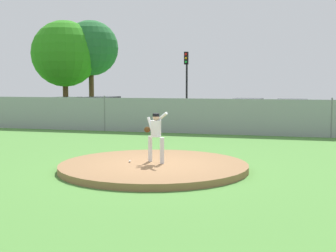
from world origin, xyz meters
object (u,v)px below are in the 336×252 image
object	(u,v)px
parked_car_navy	(247,114)
parked_car_charcoal	(292,114)
pitcher_youth	(156,132)
parked_car_red	(63,110)
traffic_cone_orange	(153,117)
baseball	(130,161)
parked_car_champagne	(102,110)
traffic_light_near	(186,73)

from	to	relation	value
parked_car_navy	parked_car_charcoal	bearing A→B (deg)	-6.19
pitcher_youth	parked_car_charcoal	size ratio (longest dim) A/B	0.33
pitcher_youth	parked_car_navy	bearing A→B (deg)	84.36
parked_car_navy	parked_car_red	bearing A→B (deg)	177.00
pitcher_youth	parked_car_navy	world-z (taller)	pitcher_youth
traffic_cone_orange	pitcher_youth	bearing A→B (deg)	-72.69
baseball	traffic_cone_orange	world-z (taller)	traffic_cone_orange
parked_car_navy	traffic_cone_orange	world-z (taller)	parked_car_navy
pitcher_youth	parked_car_navy	distance (m)	14.24
baseball	parked_car_navy	xyz separation A→B (m)	(2.17, 14.40, 0.57)
parked_car_champagne	parked_car_red	distance (m)	2.92
parked_car_champagne	parked_car_red	size ratio (longest dim) A/B	0.97
baseball	parked_car_charcoal	xyz separation A→B (m)	(4.80, 14.11, 0.59)
baseball	traffic_light_near	size ratio (longest dim) A/B	0.02
parked_car_navy	parked_car_red	xyz separation A→B (m)	(-12.49, 0.65, -0.01)
pitcher_youth	traffic_light_near	world-z (taller)	traffic_light_near
baseball	parked_car_champagne	distance (m)	16.71
baseball	traffic_cone_orange	bearing A→B (deg)	104.75
baseball	traffic_cone_orange	xyz separation A→B (m)	(-4.58, 17.38, 0.03)
parked_car_red	traffic_cone_orange	bearing A→B (deg)	22.07
pitcher_youth	traffic_cone_orange	world-z (taller)	pitcher_youth
parked_car_navy	traffic_light_near	xyz separation A→B (m)	(-4.79, 4.74, 2.51)
parked_car_charcoal	pitcher_youth	bearing A→B (deg)	-106.18
pitcher_youth	baseball	world-z (taller)	pitcher_youth
parked_car_navy	parked_car_champagne	xyz separation A→B (m)	(-9.57, 0.58, 0.02)
baseball	parked_car_navy	bearing A→B (deg)	81.43
parked_car_navy	traffic_cone_orange	xyz separation A→B (m)	(-6.74, 2.98, -0.54)
parked_car_charcoal	traffic_cone_orange	size ratio (longest dim) A/B	8.76
parked_car_charcoal	parked_car_champagne	size ratio (longest dim) A/B	1.11
traffic_cone_orange	parked_car_charcoal	bearing A→B (deg)	-19.22
pitcher_youth	parked_car_navy	size ratio (longest dim) A/B	0.38
traffic_cone_orange	traffic_light_near	distance (m)	4.03
parked_car_charcoal	traffic_cone_orange	distance (m)	9.94
parked_car_navy	traffic_cone_orange	bearing A→B (deg)	156.15
parked_car_navy	pitcher_youth	bearing A→B (deg)	-95.64
pitcher_youth	traffic_cone_orange	size ratio (longest dim) A/B	2.87
pitcher_youth	baseball	distance (m)	1.21
baseball	traffic_light_near	xyz separation A→B (m)	(-2.62, 19.14, 3.08)
parked_car_charcoal	baseball	bearing A→B (deg)	-108.78
pitcher_youth	traffic_cone_orange	distance (m)	17.99
parked_car_champagne	traffic_light_near	distance (m)	6.80
parked_car_navy	parked_car_charcoal	size ratio (longest dim) A/B	0.87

